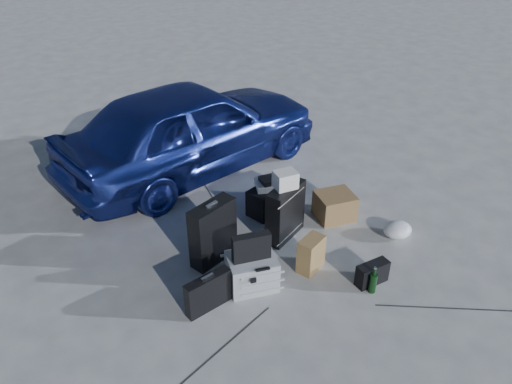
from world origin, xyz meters
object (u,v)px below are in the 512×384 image
green_bottle (373,280)px  briefcase (208,293)px  pelican_case (252,271)px  duffel_bag (273,197)px  suitcase_left (213,233)px  cardboard_box (335,206)px  suitcase_right (285,212)px  car (192,127)px

green_bottle → briefcase: bearing=156.1°
pelican_case → duffel_bag: 1.42m
suitcase_left → cardboard_box: (1.61, -0.06, -0.19)m
briefcase → suitcase_right: 1.40m
duffel_bag → car: bearing=88.6°
duffel_bag → green_bottle: 1.77m
suitcase_right → green_bottle: size_ratio=2.18×
duffel_bag → cardboard_box: bearing=-62.0°
briefcase → suitcase_left: size_ratio=0.69×
suitcase_right → green_bottle: suitcase_right is taller
briefcase → cardboard_box: (1.99, 0.56, -0.02)m
briefcase → cardboard_box: size_ratio=1.11×
duffel_bag → pelican_case: bearing=-147.7°
briefcase → car: bearing=59.2°
suitcase_left → suitcase_right: suitcase_left is taller
cardboard_box → suitcase_right: bearing=179.1°
briefcase → suitcase_right: size_ratio=0.74×
suitcase_left → suitcase_right: size_ratio=1.07×
suitcase_right → briefcase: bearing=-179.6°
suitcase_right → cardboard_box: 0.74m
suitcase_right → duffel_bag: suitcase_right is taller
duffel_bag → briefcase: bearing=-158.6°
suitcase_right → cardboard_box: (0.72, -0.01, -0.16)m
suitcase_left → green_bottle: size_ratio=2.33×
car → suitcase_left: bearing=150.1°
car → briefcase: bearing=147.1°
car → green_bottle: size_ratio=12.50×
car → cardboard_box: (0.91, -2.01, -0.47)m
car → duffel_bag: bearing=-175.6°
car → green_bottle: car is taller
pelican_case → duffel_bag: pelican_case is taller
pelican_case → green_bottle: 1.21m
pelican_case → green_bottle: bearing=-20.9°
green_bottle → pelican_case: bearing=143.6°
cardboard_box → duffel_bag: bearing=134.0°
car → green_bottle: 3.29m
pelican_case → suitcase_left: 0.61m
pelican_case → briefcase: (-0.52, -0.06, 0.01)m
suitcase_right → cardboard_box: suitcase_right is taller
duffel_bag → green_bottle: (0.03, -1.77, -0.02)m
pelican_case → briefcase: size_ratio=0.99×
suitcase_right → duffel_bag: size_ratio=0.96×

